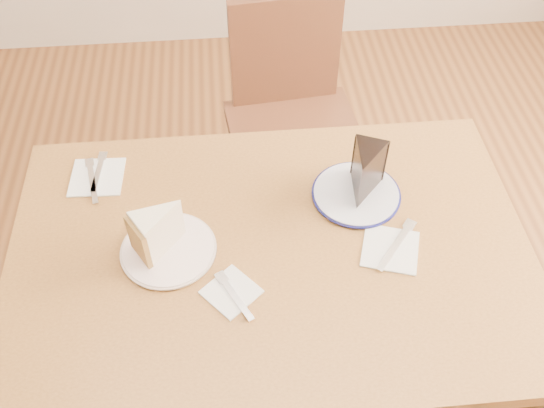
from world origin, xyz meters
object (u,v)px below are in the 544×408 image
(plate_cream, at_px, (169,250))
(carrot_cake, at_px, (162,230))
(table, at_px, (271,273))
(chair_far, at_px, (293,122))
(plate_navy, at_px, (356,194))
(chocolate_cake, at_px, (364,175))

(plate_cream, height_order, carrot_cake, carrot_cake)
(table, xyz_separation_m, chair_far, (0.14, 0.72, -0.16))
(chair_far, bearing_deg, carrot_cake, 55.57)
(carrot_cake, bearing_deg, plate_navy, 72.29)
(chair_far, relative_size, plate_navy, 4.22)
(chair_far, relative_size, chocolate_cake, 7.40)
(table, relative_size, chair_far, 1.36)
(chocolate_cake, bearing_deg, carrot_cake, 36.79)
(plate_cream, xyz_separation_m, carrot_cake, (-0.01, 0.01, 0.06))
(chair_far, height_order, chocolate_cake, same)
(plate_cream, bearing_deg, carrot_cake, 116.81)
(chair_far, bearing_deg, plate_cream, 56.50)
(chair_far, bearing_deg, table, 73.20)
(plate_cream, xyz_separation_m, chocolate_cake, (0.47, 0.13, 0.07))
(chair_far, height_order, carrot_cake, chair_far)
(plate_navy, bearing_deg, plate_cream, -164.04)
(plate_cream, distance_m, chocolate_cake, 0.49)
(plate_navy, distance_m, carrot_cake, 0.48)
(table, height_order, chocolate_cake, chocolate_cake)
(chair_far, distance_m, plate_cream, 0.84)
(plate_cream, relative_size, plate_navy, 1.00)
(table, height_order, plate_navy, plate_navy)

